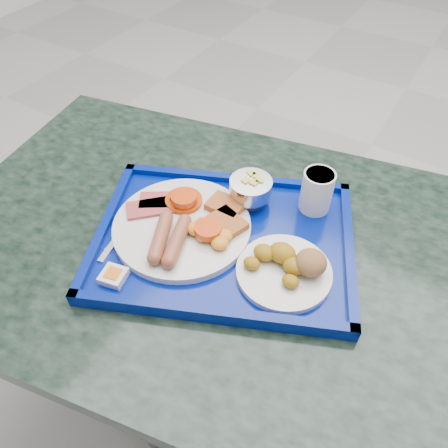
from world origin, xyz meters
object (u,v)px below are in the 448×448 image
(tray, at_px, (224,240))
(fruit_bowl, at_px, (251,188))
(main_plate, at_px, (186,225))
(table, at_px, (215,291))
(juice_cup, at_px, (317,190))
(bread_plate, at_px, (288,267))

(tray, height_order, fruit_bowl, fruit_bowl)
(main_plate, xyz_separation_m, fruit_bowl, (0.07, 0.14, 0.03))
(table, height_order, main_plate, main_plate)
(main_plate, bearing_deg, fruit_bowl, 63.04)
(tray, bearing_deg, fruit_bowl, 93.12)
(table, distance_m, fruit_bowl, 0.26)
(main_plate, bearing_deg, juice_cup, 45.13)
(tray, bearing_deg, table, -178.55)
(fruit_bowl, height_order, juice_cup, juice_cup)
(table, height_order, bread_plate, bread_plate)
(main_plate, height_order, juice_cup, juice_cup)
(tray, distance_m, fruit_bowl, 0.12)
(fruit_bowl, xyz_separation_m, juice_cup, (0.12, 0.06, 0.01))
(fruit_bowl, bearing_deg, table, -98.64)
(tray, distance_m, main_plate, 0.08)
(table, distance_m, tray, 0.19)
(table, height_order, tray, tray)
(tray, xyz_separation_m, bread_plate, (0.14, -0.01, 0.02))
(bread_plate, height_order, juice_cup, juice_cup)
(table, bearing_deg, bread_plate, -4.02)
(tray, bearing_deg, bread_plate, -4.95)
(tray, bearing_deg, juice_cup, 56.21)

